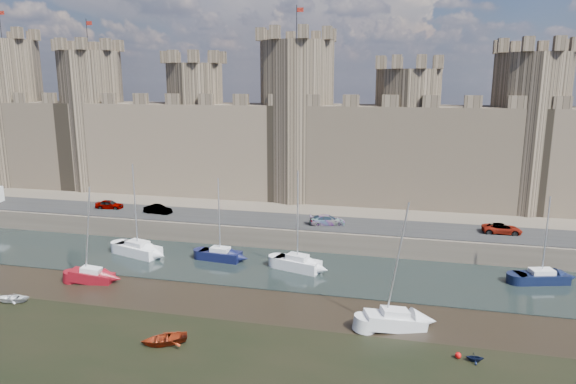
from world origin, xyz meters
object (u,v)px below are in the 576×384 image
Objects in this scene: car_1 at (158,209)px; sailboat_4 at (92,275)px; car_3 at (502,229)px; car_0 at (109,205)px; sailboat_5 at (395,320)px; sailboat_3 at (541,277)px; car_2 at (327,220)px; sailboat_0 at (138,249)px; sailboat_2 at (297,263)px; sailboat_1 at (220,254)px.

sailboat_4 is at bearing -168.38° from car_1.
car_0 is at bearing 87.99° from car_3.
sailboat_5 reaches higher than car_3.
sailboat_3 reaches higher than car_3.
sailboat_3 reaches higher than car_2.
sailboat_0 reaches higher than car_1.
sailboat_4 reaches higher than sailboat_3.
car_3 is at bearing -95.18° from car_0.
sailboat_4 reaches higher than car_0.
sailboat_0 is (-41.09, -10.25, -2.29)m from car_3.
sailboat_5 reaches higher than sailboat_3.
car_0 is 45.25m from sailboat_5.
sailboat_5 reaches higher than sailboat_4.
sailboat_2 reaches higher than sailboat_3.
sailboat_2 is at bearing -115.22° from car_0.
sailboat_5 is at bearing -117.02° from car_1.
car_3 is 0.47× the size of sailboat_1.
car_0 is 0.38× the size of sailboat_4.
sailboat_5 is (19.73, -12.04, 0.01)m from sailboat_1.
car_1 is 38.07m from sailboat_5.
sailboat_1 is 13.75m from sailboat_4.
sailboat_1 is at bearing -170.21° from sailboat_2.
sailboat_0 is 1.00× the size of sailboat_2.
car_2 is (22.88, -0.13, 0.01)m from car_1.
sailboat_5 is at bearing -152.49° from sailboat_3.
sailboat_4 reaches higher than car_3.
sailboat_3 is (22.98, -7.43, -2.42)m from car_2.
car_1 is 0.38× the size of sailboat_4.
sailboat_1 is 9.21m from sailboat_2.
sailboat_4 is (-10.38, -9.01, -0.03)m from sailboat_1.
car_1 is 0.40× the size of sailboat_1.
car_3 is 32.70m from sailboat_1.
sailboat_4 reaches higher than sailboat_1.
sailboat_0 reaches higher than sailboat_4.
car_3 is at bearing 41.58° from sailboat_2.
sailboat_1 is at bearing -119.76° from car_1.
car_3 is 0.41× the size of sailboat_2.
sailboat_2 is 1.09× the size of sailboat_4.
car_0 is at bearing 70.76° from car_2.
car_0 is 0.86× the size of car_2.
sailboat_1 is 0.95× the size of sailboat_4.
sailboat_5 is at bearing 150.18° from car_3.
sailboat_1 is (-31.17, -9.60, -2.35)m from car_3.
sailboat_4 is at bearing 112.46° from car_2.
sailboat_5 is (-14.06, -13.22, 0.06)m from sailboat_3.
sailboat_3 reaches higher than car_0.
car_2 is 24.27m from sailboat_3.
car_2 is at bearing 96.16° from sailboat_2.
sailboat_2 is 1.21× the size of sailboat_3.
car_1 reaches higher than car_3.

